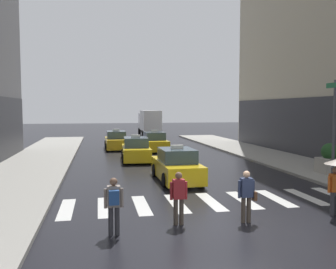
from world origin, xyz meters
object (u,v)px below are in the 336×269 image
at_px(taxi_fourth, 116,141).
at_px(pedestrian_plain_coat, 179,195).
at_px(taxi_second, 136,150).
at_px(traffic_light_pole, 336,116).
at_px(planter_near_corner, 330,159).
at_px(pedestrian_with_backpack, 114,202).
at_px(box_truck, 149,122).
at_px(pedestrian_with_handbag, 247,193).
at_px(taxi_third, 154,142).
at_px(taxi_lead, 177,166).

height_order(taxi_fourth, pedestrian_plain_coat, taxi_fourth).
bearing_deg(taxi_second, traffic_light_pole, -47.75).
bearing_deg(planter_near_corner, pedestrian_plain_coat, -146.64).
relative_size(taxi_second, pedestrian_with_backpack, 2.79).
distance_m(box_truck, pedestrian_with_handbag, 35.56).
relative_size(taxi_third, pedestrian_plain_coat, 2.78).
relative_size(taxi_second, pedestrian_with_handbag, 2.79).
bearing_deg(taxi_lead, box_truck, 84.57).
bearing_deg(taxi_lead, pedestrian_plain_coat, -101.93).
bearing_deg(taxi_third, pedestrian_with_backpack, -102.06).
relative_size(traffic_light_pole, taxi_lead, 1.05).
distance_m(taxi_lead, pedestrian_plain_coat, 6.77).
height_order(taxi_lead, pedestrian_plain_coat, taxi_lead).
bearing_deg(pedestrian_plain_coat, traffic_light_pole, 27.58).
xyz_separation_m(pedestrian_with_backpack, pedestrian_plain_coat, (2.00, 0.58, -0.03)).
bearing_deg(taxi_fourth, pedestrian_with_backpack, -92.99).
distance_m(traffic_light_pole, planter_near_corner, 3.22).
height_order(taxi_third, taxi_fourth, same).
relative_size(traffic_light_pole, pedestrian_with_handbag, 2.91).
bearing_deg(taxi_second, pedestrian_with_handbag, -81.90).
bearing_deg(taxi_fourth, planter_near_corner, -54.50).
bearing_deg(pedestrian_plain_coat, box_truck, 83.34).
distance_m(taxi_lead, pedestrian_with_handbag, 6.86).
relative_size(pedestrian_plain_coat, planter_near_corner, 1.03).
distance_m(traffic_light_pole, pedestrian_plain_coat, 10.09).
bearing_deg(box_truck, taxi_third, -96.68).
height_order(taxi_fourth, planter_near_corner, taxi_fourth).
bearing_deg(pedestrian_plain_coat, pedestrian_with_handbag, -5.28).
bearing_deg(planter_near_corner, traffic_light_pole, -119.41).
xyz_separation_m(taxi_second, taxi_third, (2.13, 5.39, 0.00)).
distance_m(pedestrian_with_backpack, pedestrian_with_handbag, 4.17).
xyz_separation_m(taxi_third, planter_near_corner, (7.50, -12.95, 0.15)).
bearing_deg(box_truck, planter_near_corner, -78.95).
bearing_deg(pedestrian_with_backpack, box_truck, 80.31).
bearing_deg(taxi_lead, pedestrian_with_handbag, -83.72).
xyz_separation_m(taxi_third, taxi_fourth, (-3.12, 1.94, 0.00)).
relative_size(taxi_lead, pedestrian_with_handbag, 2.77).
relative_size(box_truck, pedestrian_with_handbag, 4.58).
relative_size(pedestrian_with_handbag, planter_near_corner, 1.03).
xyz_separation_m(traffic_light_pole, pedestrian_with_handbag, (-6.55, -4.74, -2.32)).
bearing_deg(pedestrian_with_backpack, pedestrian_plain_coat, 16.27).
xyz_separation_m(pedestrian_plain_coat, planter_near_corner, (9.76, 6.43, -0.07)).
relative_size(pedestrian_with_backpack, planter_near_corner, 1.03).
bearing_deg(taxi_fourth, pedestrian_with_handbag, -82.04).
bearing_deg(pedestrian_with_backpack, pedestrian_with_handbag, 5.31).
xyz_separation_m(taxi_lead, planter_near_corner, (8.36, -0.19, 0.15)).
bearing_deg(planter_near_corner, pedestrian_with_handbag, -138.97).
bearing_deg(pedestrian_with_handbag, taxi_fourth, 97.96).
distance_m(taxi_lead, pedestrian_with_backpack, 7.97).
bearing_deg(taxi_fourth, traffic_light_pole, -60.32).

